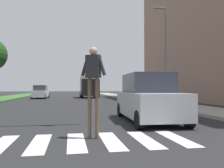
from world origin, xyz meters
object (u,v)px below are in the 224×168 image
object	(u,v)px
sedan_midblock	(41,92)
truck_box_delivery	(89,86)
pedestrian_performer	(93,77)
suv_crossing	(148,99)
street_lamp_right	(164,46)

from	to	relation	value
sedan_midblock	truck_box_delivery	xyz separation A→B (m)	(6.42, 1.50, 0.84)
pedestrian_performer	suv_crossing	world-z (taller)	pedestrian_performer
suv_crossing	pedestrian_performer	bearing A→B (deg)	-130.73
pedestrian_performer	truck_box_delivery	distance (m)	27.19
street_lamp_right	pedestrian_performer	xyz separation A→B (m)	(-6.49, -10.72, -2.93)
street_lamp_right	pedestrian_performer	size ratio (longest dim) A/B	3.01
street_lamp_right	suv_crossing	world-z (taller)	street_lamp_right
pedestrian_performer	truck_box_delivery	bearing A→B (deg)	85.77
suv_crossing	sedan_midblock	xyz separation A→B (m)	(-6.99, 22.62, -0.14)
sedan_midblock	truck_box_delivery	size ratio (longest dim) A/B	0.75
pedestrian_performer	suv_crossing	distance (m)	4.02
suv_crossing	truck_box_delivery	distance (m)	24.14
pedestrian_performer	sedan_midblock	bearing A→B (deg)	99.77
street_lamp_right	sedan_midblock	distance (m)	18.85
street_lamp_right	suv_crossing	xyz separation A→B (m)	(-3.91, -7.72, -3.66)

